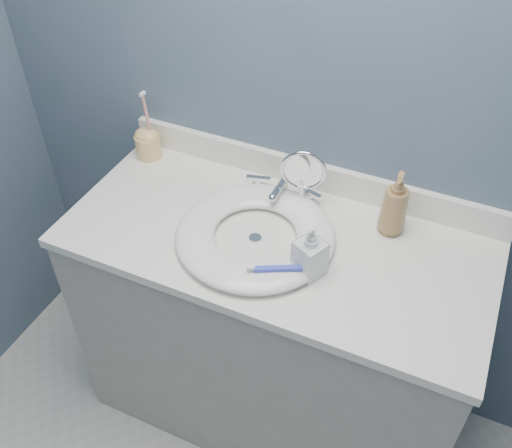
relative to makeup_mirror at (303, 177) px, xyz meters
The scene contains 12 objects.
back_wall 0.24m from the makeup_mirror, 97.23° to the left, with size 2.20×0.02×2.40m, color #455E67.
vanity_cabinet 0.59m from the makeup_mirror, 95.08° to the right, with size 1.20×0.55×0.85m, color #ACA79D.
countertop 0.20m from the makeup_mirror, 95.08° to the right, with size 1.22×0.57×0.03m, color white.
backsplash 0.12m from the makeup_mirror, 98.07° to the left, with size 1.22×0.02×0.09m, color white.
basin 0.22m from the makeup_mirror, 108.56° to the right, with size 0.45×0.45×0.04m, color white, non-canonical shape.
drain 0.23m from the makeup_mirror, 108.56° to the right, with size 0.04×0.04×0.01m, color silver.
faucet 0.10m from the makeup_mirror, behind, with size 0.25×0.13×0.07m.
makeup_mirror is the anchor object (origin of this frame).
soap_bottle_amber 0.27m from the makeup_mirror, ahead, with size 0.08×0.08×0.20m, color #9C7346.
soap_bottle_clear 0.27m from the makeup_mirror, 64.76° to the right, with size 0.07×0.07×0.16m, color silver.
toothbrush_holder 0.56m from the makeup_mirror, behind, with size 0.08×0.08×0.24m.
toothbrush_lying 0.32m from the makeup_mirror, 78.90° to the right, with size 0.16×0.09×0.02m.
Camera 1 is at (0.43, -0.11, 2.00)m, focal length 40.00 mm.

